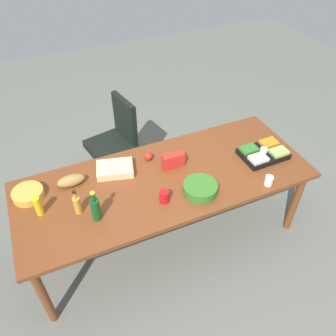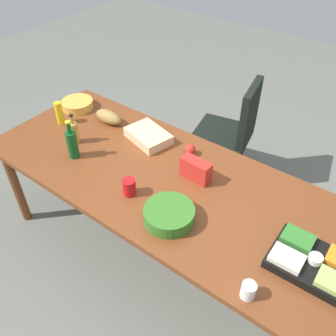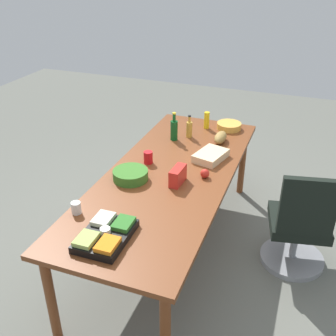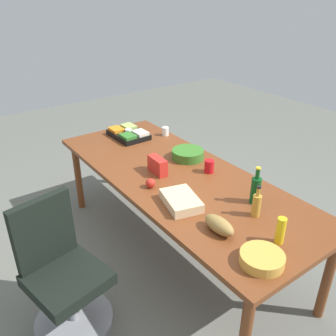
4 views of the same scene
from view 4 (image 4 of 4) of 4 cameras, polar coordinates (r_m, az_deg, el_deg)
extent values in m
plane|color=slate|center=(3.42, 1.40, -12.97)|extent=(10.00, 10.00, 0.00)
cube|color=brown|center=(2.98, 1.57, -1.45)|extent=(2.60, 1.02, 0.04)
cylinder|color=brown|center=(3.93, -14.22, -1.36)|extent=(0.07, 0.07, 0.76)
cylinder|color=brown|center=(4.26, -3.82, 1.76)|extent=(0.07, 0.07, 0.76)
cylinder|color=brown|center=(2.85, 24.28, -15.60)|extent=(0.07, 0.07, 0.76)
cylinder|color=gray|center=(2.91, -14.76, -22.58)|extent=(0.56, 0.56, 0.05)
cylinder|color=gray|center=(2.75, -15.31, -19.69)|extent=(0.06, 0.06, 0.38)
cube|color=black|center=(2.62, -15.82, -16.86)|extent=(0.57, 0.57, 0.09)
cube|color=black|center=(2.59, -19.35, -9.50)|extent=(0.15, 0.44, 0.51)
cylinder|color=#377224|center=(3.24, 3.18, 2.24)|extent=(0.35, 0.35, 0.08)
cube|color=red|center=(2.96, -1.69, 0.40)|extent=(0.20, 0.09, 0.14)
cylinder|color=white|center=(3.75, -0.43, 5.91)|extent=(0.08, 0.08, 0.09)
cylinder|color=yellow|center=(2.28, 17.61, -9.55)|extent=(0.07, 0.07, 0.18)
cylinder|color=red|center=(3.00, 6.62, 0.27)|extent=(0.08, 0.08, 0.11)
cylinder|color=#0F4D1D|center=(2.63, 13.86, -3.54)|extent=(0.08, 0.08, 0.20)
cylinder|color=#0F4D1D|center=(2.56, 14.20, -0.91)|extent=(0.03, 0.03, 0.08)
cylinder|color=gold|center=(2.54, 14.31, -0.03)|extent=(0.04, 0.04, 0.01)
cylinder|color=gold|center=(2.49, 14.00, -5.89)|extent=(0.06, 0.06, 0.16)
cylinder|color=gold|center=(2.44, 14.29, -3.73)|extent=(0.03, 0.03, 0.06)
cylinder|color=black|center=(2.42, 14.38, -2.99)|extent=(0.03, 0.03, 0.01)
ellipsoid|color=olive|center=(2.31, 8.21, -9.05)|extent=(0.24, 0.11, 0.10)
sphere|color=red|center=(2.77, -2.85, -2.44)|extent=(0.08, 0.08, 0.08)
cube|color=black|center=(3.73, -6.36, 5.33)|extent=(0.42, 0.31, 0.05)
cube|color=orange|center=(3.78, -8.27, 6.14)|extent=(0.16, 0.12, 0.03)
cube|color=#32752A|center=(3.59, -6.46, 5.11)|extent=(0.16, 0.12, 0.03)
cube|color=#A6C05F|center=(3.85, -6.32, 6.65)|extent=(0.16, 0.12, 0.03)
cube|color=beige|center=(3.66, -4.45, 5.65)|extent=(0.16, 0.12, 0.03)
cylinder|color=white|center=(3.72, -6.39, 5.95)|extent=(0.07, 0.07, 0.04)
cylinder|color=gold|center=(2.14, 14.84, -13.89)|extent=(0.31, 0.31, 0.07)
cube|color=beige|center=(2.56, 2.10, -5.26)|extent=(0.37, 0.29, 0.07)
camera|label=1|loc=(3.85, 42.05, 31.40)|focal=36.55mm
camera|label=2|loc=(4.28, 9.12, 28.99)|focal=38.68mm
camera|label=3|loc=(4.89, -32.87, 26.60)|focal=42.83mm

